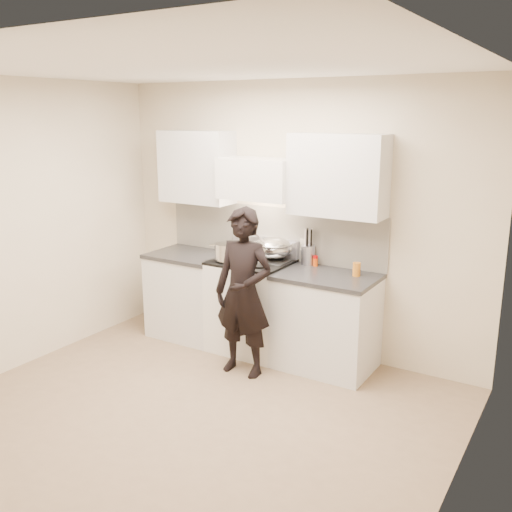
# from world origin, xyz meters

# --- Properties ---
(ground_plane) EXTENTS (4.00, 4.00, 0.00)m
(ground_plane) POSITION_xyz_m (0.00, 0.00, 0.00)
(ground_plane) COLOR #877054
(room_shell) EXTENTS (4.04, 3.54, 2.70)m
(room_shell) POSITION_xyz_m (-0.06, 0.37, 1.60)
(room_shell) COLOR beige
(room_shell) RESTS_ON ground
(stove) EXTENTS (0.76, 0.65, 0.96)m
(stove) POSITION_xyz_m (-0.30, 1.42, 0.47)
(stove) COLOR white
(stove) RESTS_ON ground
(counter_right) EXTENTS (0.92, 0.67, 0.92)m
(counter_right) POSITION_xyz_m (0.53, 1.43, 0.46)
(counter_right) COLOR silver
(counter_right) RESTS_ON ground
(counter_left) EXTENTS (0.82, 0.67, 0.92)m
(counter_left) POSITION_xyz_m (-1.08, 1.43, 0.46)
(counter_left) COLOR silver
(counter_left) RESTS_ON ground
(wok) EXTENTS (0.40, 0.50, 0.32)m
(wok) POSITION_xyz_m (-0.13, 1.57, 1.07)
(wok) COLOR silver
(wok) RESTS_ON stove
(stock_pot) EXTENTS (0.34, 0.32, 0.16)m
(stock_pot) POSITION_xyz_m (-0.50, 1.28, 1.04)
(stock_pot) COLOR silver
(stock_pot) RESTS_ON stove
(utensil_crock) EXTENTS (0.13, 0.13, 0.36)m
(utensil_crock) POSITION_xyz_m (0.21, 1.67, 1.03)
(utensil_crock) COLOR #B5B6C7
(utensil_crock) RESTS_ON counter_right
(spice_jar) EXTENTS (0.05, 0.05, 0.10)m
(spice_jar) POSITION_xyz_m (0.30, 1.65, 0.97)
(spice_jar) COLOR #E74E0A
(spice_jar) RESTS_ON counter_right
(oil_glass) EXTENTS (0.07, 0.07, 0.13)m
(oil_glass) POSITION_xyz_m (0.77, 1.53, 0.98)
(oil_glass) COLOR orange
(oil_glass) RESTS_ON counter_right
(person) EXTENTS (0.59, 0.40, 1.57)m
(person) POSITION_xyz_m (-0.07, 0.92, 0.78)
(person) COLOR black
(person) RESTS_ON ground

